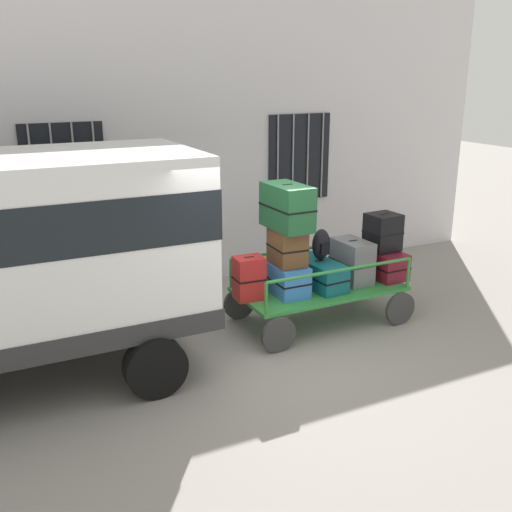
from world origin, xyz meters
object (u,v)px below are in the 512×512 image
Objects in this scene: suitcase_midleft_bottom at (285,278)px; backpack at (321,245)px; suitcase_right_middle at (383,232)px; suitcase_left_bottom at (249,278)px; suitcase_midleft_top at (287,207)px; suitcase_right_bottom at (383,264)px; suitcase_midright_bottom at (352,261)px; suitcase_midleft_middle at (287,247)px; suitcase_center_bottom at (319,274)px; luggage_cart at (319,294)px.

suitcase_midleft_bottom is 0.70m from backpack.
suitcase_midleft_bottom is 1.35× the size of suitcase_right_middle.
suitcase_midleft_top is at bearing -3.73° from suitcase_left_bottom.
suitcase_midleft_top is 1.93m from suitcase_right_bottom.
backpack reaches higher than suitcase_right_bottom.
suitcase_left_bottom is 1.64m from suitcase_midright_bottom.
backpack is (-1.05, 0.01, -0.06)m from suitcase_right_middle.
suitcase_right_bottom is (1.63, -0.03, -1.02)m from suitcase_midleft_top.
suitcase_midleft_bottom is 1.37× the size of suitcase_midleft_middle.
suitcase_right_bottom is at bearing -2.53° from suitcase_center_bottom.
suitcase_left_bottom is at bearing 176.27° from suitcase_midleft_top.
suitcase_midleft_middle reaches higher than suitcase_right_bottom.
suitcase_right_bottom is 1.69× the size of backpack.
suitcase_left_bottom is 0.91× the size of suitcase_midright_bottom.
suitcase_midright_bottom is at bearing -1.92° from suitcase_center_bottom.
suitcase_midleft_middle is at bearing -178.11° from suitcase_right_middle.
luggage_cart is 0.68m from suitcase_midright_bottom.
suitcase_left_bottom is at bearing 179.18° from suitcase_center_bottom.
suitcase_midleft_top is 1.16m from suitcase_center_bottom.
suitcase_left_bottom is 0.79× the size of suitcase_midleft_bottom.
backpack is at bearing 175.62° from suitcase_midright_bottom.
suitcase_center_bottom is 2.13× the size of backpack.
suitcase_right_middle is at bearing 1.05° from suitcase_midleft_top.
suitcase_midleft_top is at bearing -179.91° from suitcase_midright_bottom.
suitcase_midleft_top is at bearing 90.00° from suitcase_midleft_middle.
luggage_cart is at bearing -0.25° from suitcase_midleft_top.
backpack is at bearing 179.41° from suitcase_right_middle.
suitcase_left_bottom is at bearing 178.01° from luggage_cart.
suitcase_midleft_bottom is 1.64m from suitcase_right_bottom.
suitcase_right_bottom is at bearing -90.00° from suitcase_right_middle.
suitcase_midright_bottom is (0.54, -0.02, 0.11)m from suitcase_center_bottom.
backpack is at bearing 6.36° from suitcase_midleft_middle.
suitcase_right_middle is at bearing 0.42° from suitcase_midleft_bottom.
suitcase_midright_bottom is (1.09, 0.03, -0.37)m from suitcase_midleft_middle.
suitcase_midright_bottom is at bearing 176.85° from suitcase_right_bottom.
suitcase_left_bottom is 0.73× the size of suitcase_midleft_top.
luggage_cart is at bearing -2.14° from suitcase_midleft_bottom.
suitcase_midleft_middle reaches higher than suitcase_midright_bottom.
suitcase_center_bottom is at bearing 177.47° from suitcase_right_bottom.
luggage_cart is 4.12× the size of suitcase_left_bottom.
suitcase_right_bottom is 1.35× the size of suitcase_right_middle.
suitcase_midleft_middle is 1.70m from suitcase_right_bottom.
suitcase_midleft_middle is at bearing -177.74° from luggage_cart.
suitcase_midleft_top reaches higher than suitcase_right_bottom.
backpack is at bearing 0.27° from suitcase_left_bottom.
suitcase_right_middle is at bearing 90.00° from suitcase_right_bottom.
suitcase_center_bottom is (1.09, -0.02, -0.10)m from suitcase_left_bottom.
backpack is (-0.51, 0.04, 0.30)m from suitcase_midright_bottom.
suitcase_center_bottom is at bearing -179.48° from suitcase_right_middle.
backpack is (0.58, 0.04, -0.61)m from suitcase_midleft_top.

